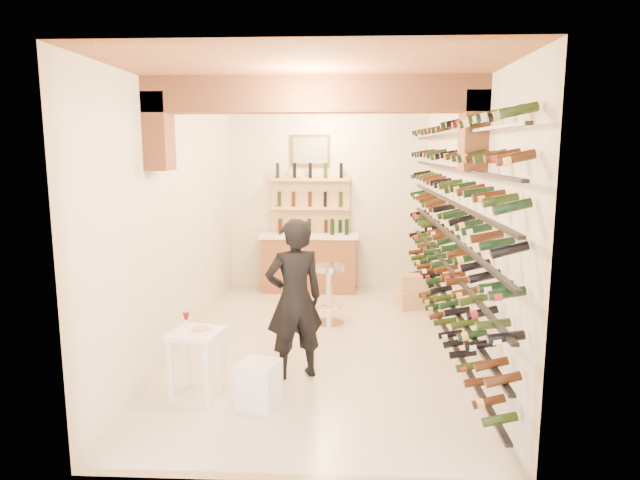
{
  "coord_description": "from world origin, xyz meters",
  "views": [
    {
      "loc": [
        0.34,
        -6.75,
        2.47
      ],
      "look_at": [
        0.0,
        0.3,
        1.3
      ],
      "focal_mm": 30.74,
      "sensor_mm": 36.0,
      "label": 1
    }
  ],
  "objects_px": {
    "wine_rack": "(443,225)",
    "white_stool": "(259,384)",
    "chrome_barstool": "(329,290)",
    "crate_lower": "(413,299)",
    "tasting_table": "(197,343)",
    "back_counter": "(309,261)",
    "person": "(294,299)"
  },
  "relations": [
    {
      "from": "white_stool",
      "to": "crate_lower",
      "type": "height_order",
      "value": "white_stool"
    },
    {
      "from": "wine_rack",
      "to": "back_counter",
      "type": "xyz_separation_m",
      "value": [
        -1.83,
        2.65,
        -1.02
      ]
    },
    {
      "from": "back_counter",
      "to": "person",
      "type": "height_order",
      "value": "person"
    },
    {
      "from": "back_counter",
      "to": "person",
      "type": "distance_m",
      "value": 3.72
    },
    {
      "from": "chrome_barstool",
      "to": "tasting_table",
      "type": "bearing_deg",
      "value": -117.74
    },
    {
      "from": "chrome_barstool",
      "to": "wine_rack",
      "type": "bearing_deg",
      "value": -27.77
    },
    {
      "from": "back_counter",
      "to": "wine_rack",
      "type": "bearing_deg",
      "value": -55.34
    },
    {
      "from": "wine_rack",
      "to": "white_stool",
      "type": "xyz_separation_m",
      "value": [
        -2.02,
        -1.79,
        -1.32
      ]
    },
    {
      "from": "person",
      "to": "crate_lower",
      "type": "relative_size",
      "value": 3.61
    },
    {
      "from": "tasting_table",
      "to": "white_stool",
      "type": "bearing_deg",
      "value": -4.6
    },
    {
      "from": "chrome_barstool",
      "to": "back_counter",
      "type": "bearing_deg",
      "value": 102.11
    },
    {
      "from": "tasting_table",
      "to": "person",
      "type": "relative_size",
      "value": 0.48
    },
    {
      "from": "tasting_table",
      "to": "person",
      "type": "bearing_deg",
      "value": 41.71
    },
    {
      "from": "chrome_barstool",
      "to": "crate_lower",
      "type": "relative_size",
      "value": 1.79
    },
    {
      "from": "wine_rack",
      "to": "back_counter",
      "type": "relative_size",
      "value": 3.35
    },
    {
      "from": "back_counter",
      "to": "chrome_barstool",
      "type": "distance_m",
      "value": 1.94
    },
    {
      "from": "chrome_barstool",
      "to": "crate_lower",
      "type": "xyz_separation_m",
      "value": [
        1.29,
        0.92,
        -0.36
      ]
    },
    {
      "from": "back_counter",
      "to": "tasting_table",
      "type": "relative_size",
      "value": 2.02
    },
    {
      "from": "wine_rack",
      "to": "chrome_barstool",
      "type": "height_order",
      "value": "wine_rack"
    },
    {
      "from": "tasting_table",
      "to": "chrome_barstool",
      "type": "height_order",
      "value": "chrome_barstool"
    },
    {
      "from": "wine_rack",
      "to": "white_stool",
      "type": "bearing_deg",
      "value": -138.5
    },
    {
      "from": "tasting_table",
      "to": "white_stool",
      "type": "relative_size",
      "value": 1.87
    },
    {
      "from": "white_stool",
      "to": "chrome_barstool",
      "type": "distance_m",
      "value": 2.62
    },
    {
      "from": "wine_rack",
      "to": "person",
      "type": "distance_m",
      "value": 2.14
    },
    {
      "from": "back_counter",
      "to": "crate_lower",
      "type": "bearing_deg",
      "value": -30.04
    },
    {
      "from": "person",
      "to": "crate_lower",
      "type": "bearing_deg",
      "value": -143.25
    },
    {
      "from": "wine_rack",
      "to": "white_stool",
      "type": "distance_m",
      "value": 3.01
    },
    {
      "from": "wine_rack",
      "to": "chrome_barstool",
      "type": "xyz_separation_m",
      "value": [
        -1.42,
        0.75,
        -1.05
      ]
    },
    {
      "from": "white_stool",
      "to": "chrome_barstool",
      "type": "bearing_deg",
      "value": 76.72
    },
    {
      "from": "back_counter",
      "to": "crate_lower",
      "type": "height_order",
      "value": "back_counter"
    },
    {
      "from": "back_counter",
      "to": "chrome_barstool",
      "type": "relative_size",
      "value": 1.96
    },
    {
      "from": "tasting_table",
      "to": "crate_lower",
      "type": "xyz_separation_m",
      "value": [
        2.54,
        3.28,
        -0.42
      ]
    }
  ]
}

